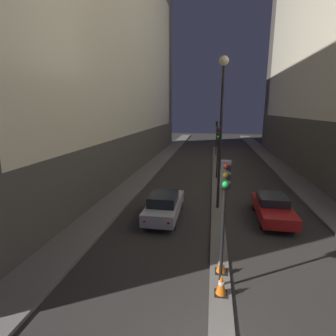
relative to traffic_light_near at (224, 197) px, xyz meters
name	(u,v)px	position (x,y,z in m)	size (l,w,h in m)	color
building_left	(109,52)	(-11.00, 17.99, 8.36)	(6.01, 43.12, 23.64)	#4C4742
median_strip	(216,175)	(0.00, 16.81, -3.41)	(0.76, 38.76, 0.11)	#66605B
traffic_light_near	(224,197)	(0.00, 0.00, 0.00)	(0.32, 0.42, 4.58)	black
traffic_light_mid	(218,142)	(0.00, 15.32, 0.00)	(0.32, 0.42, 4.58)	black
traffic_light_far	(217,130)	(0.00, 28.36, 0.00)	(0.32, 0.42, 4.58)	black
street_lamp	(222,105)	(0.00, 7.79, 3.07)	(0.57, 0.57, 9.19)	black
traffic_cone_near	(221,284)	(0.02, -0.45, -2.99)	(0.44, 0.44, 0.75)	black
traffic_cone_far	(221,265)	(0.05, 0.82, -3.04)	(0.47, 0.47, 0.64)	black
car_left_lane	(164,205)	(-3.13, 5.84, -2.68)	(1.77, 4.62, 1.58)	#B2B2B7
car_right_lane	(273,208)	(3.13, 6.68, -2.75)	(1.83, 4.38, 1.41)	maroon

